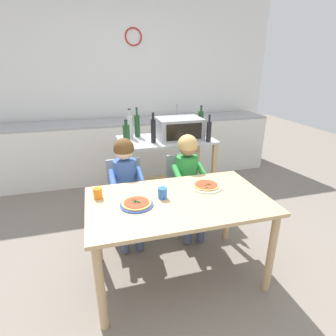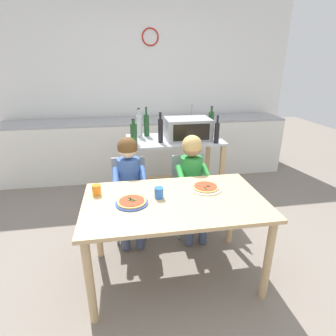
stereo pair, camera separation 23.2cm
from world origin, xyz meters
TOP-DOWN VIEW (x-y plane):
  - ground_plane at (0.00, 1.08)m, footprint 10.81×10.81m
  - back_wall_tiled at (0.00, 2.76)m, footprint 4.83×0.14m
  - kitchen_counter at (0.00, 2.35)m, footprint 4.35×0.60m
  - kitchen_island_cart at (0.22, 1.18)m, footprint 1.10×0.61m
  - toaster_oven at (0.37, 1.15)m, footprint 0.51×0.38m
  - bottle_brown_beer at (0.65, 0.92)m, footprint 0.05×0.05m
  - bottle_tall_green_wine at (-0.25, 1.06)m, footprint 0.07×0.07m
  - bottle_clear_vinegar at (0.71, 1.32)m, footprint 0.07×0.07m
  - bottle_squat_spirits at (0.04, 1.05)m, footprint 0.05×0.05m
  - bottle_dark_olive_oil at (-0.08, 1.36)m, footprint 0.06×0.06m
  - bottle_slim_sauce at (-0.17, 1.33)m, footprint 0.06×0.06m
  - dining_table at (0.00, 0.00)m, footprint 1.41×0.84m
  - dining_chair_left at (-0.33, 0.73)m, footprint 0.36×0.36m
  - dining_chair_right at (0.30, 0.70)m, footprint 0.36×0.36m
  - child_in_blue_striped_shirt at (-0.33, 0.61)m, footprint 0.32×0.42m
  - child_in_green_shirt at (0.30, 0.58)m, footprint 0.32×0.42m
  - pizza_plate_blue_rimmed at (-0.33, -0.01)m, footprint 0.25×0.25m
  - pizza_plate_white at (0.30, 0.15)m, footprint 0.27×0.27m
  - drinking_cup_orange at (-0.60, 0.19)m, footprint 0.07×0.07m
  - drinking_cup_blue at (-0.11, 0.05)m, footprint 0.07×0.07m

SIDE VIEW (x-z plane):
  - ground_plane at x=0.00m, z-range 0.00..0.00m
  - kitchen_counter at x=0.00m, z-range -0.10..1.00m
  - dining_chair_left at x=-0.33m, z-range 0.07..0.89m
  - dining_chair_right at x=0.30m, z-range 0.07..0.89m
  - kitchen_island_cart at x=0.22m, z-range 0.15..1.05m
  - dining_table at x=0.00m, z-range 0.27..1.00m
  - child_in_blue_striped_shirt at x=-0.33m, z-range 0.16..1.21m
  - child_in_green_shirt at x=0.30m, z-range 0.16..1.22m
  - pizza_plate_white at x=0.30m, z-range 0.73..0.76m
  - pizza_plate_blue_rimmed at x=-0.33m, z-range 0.73..0.76m
  - drinking_cup_orange at x=-0.60m, z-range 0.73..0.82m
  - drinking_cup_blue at x=-0.11m, z-range 0.73..0.82m
  - bottle_tall_green_wine at x=-0.25m, z-range 0.88..1.15m
  - toaster_oven at x=0.37m, z-range 0.90..1.14m
  - bottle_brown_beer at x=0.65m, z-range 0.87..1.17m
  - bottle_dark_olive_oil at x=-0.08m, z-range 0.86..1.21m
  - bottle_slim_sauce at x=-0.17m, z-range 0.87..1.21m
  - bottle_squat_spirits at x=0.04m, z-range 0.87..1.21m
  - bottle_clear_vinegar at x=0.71m, z-range 0.87..1.21m
  - back_wall_tiled at x=0.00m, z-range 0.00..2.70m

